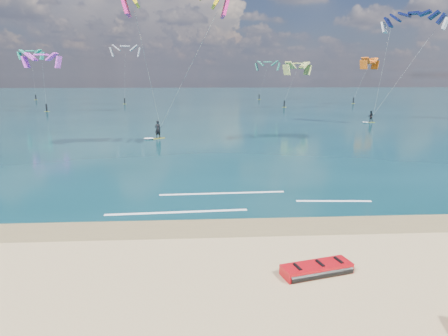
{
  "coord_description": "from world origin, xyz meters",
  "views": [
    {
      "loc": [
        -1.69,
        -13.73,
        6.63
      ],
      "look_at": [
        -0.37,
        8.0,
        1.55
      ],
      "focal_mm": 32.0,
      "sensor_mm": 36.0,
      "label": 1
    }
  ],
  "objects": [
    {
      "name": "ground",
      "position": [
        0.0,
        40.0,
        0.0
      ],
      "size": [
        320.0,
        320.0,
        0.0
      ],
      "primitive_type": "plane",
      "color": "tan",
      "rests_on": "ground"
    },
    {
      "name": "wet_sand_strip",
      "position": [
        0.0,
        3.0,
        0.0
      ],
      "size": [
        320.0,
        2.4,
        0.01
      ],
      "primitive_type": "cube",
      "color": "brown",
      "rests_on": "ground"
    },
    {
      "name": "sea",
      "position": [
        0.0,
        104.0,
        0.02
      ],
      "size": [
        320.0,
        200.0,
        0.04
      ],
      "primitive_type": "cube",
      "color": "#092D33",
      "rests_on": "ground"
    },
    {
      "name": "packed_kite_left",
      "position": [
        2.23,
        -1.47,
        0.0
      ],
      "size": [
        2.86,
        1.77,
        0.41
      ],
      "primitive_type": null,
      "rotation": [
        0.0,
        0.0,
        0.26
      ],
      "color": "#BB0A11",
      "rests_on": "ground"
    },
    {
      "name": "kitesurfer_main",
      "position": [
        -4.73,
        24.3,
        7.87
      ],
      "size": [
        10.14,
        10.1,
        15.4
      ],
      "rotation": [
        0.0,
        0.0,
        0.57
      ],
      "color": "yellow",
      "rests_on": "sea"
    },
    {
      "name": "kitesurfer_far",
      "position": [
        23.93,
        39.32,
        8.11
      ],
      "size": [
        8.83,
        7.95,
        15.66
      ],
      "rotation": [
        0.0,
        0.0,
        -0.22
      ],
      "color": "#C1DF21",
      "rests_on": "sea"
    },
    {
      "name": "shoreline_foam",
      "position": [
        -0.09,
        6.51,
        0.04
      ],
      "size": [
        13.81,
        3.66,
        0.01
      ],
      "color": "white",
      "rests_on": "ground"
    },
    {
      "name": "distant_kites",
      "position": [
        -11.97,
        76.99,
        5.42
      ],
      "size": [
        90.05,
        39.24,
        12.7
      ],
      "color": "#F548F0",
      "rests_on": "ground"
    }
  ]
}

